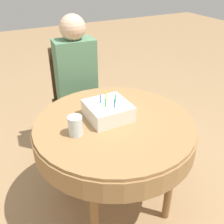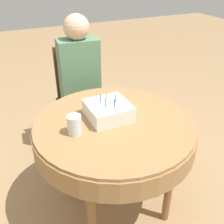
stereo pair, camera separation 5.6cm
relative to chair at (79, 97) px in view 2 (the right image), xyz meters
The scene contains 6 objects.
ground_plane 0.96m from the chair, 92.66° to the right, with size 12.00×12.00×0.00m, color #A37F56.
dining_table 0.82m from the chair, 92.66° to the right, with size 1.00×1.00×0.72m.
chair is the anchor object (origin of this frame).
person 0.24m from the chair, 95.11° to the right, with size 0.34×0.30×1.23m.
birthday_cake 0.79m from the chair, 93.89° to the right, with size 0.25×0.25×0.15m.
drinking_glass 0.92m from the chair, 109.51° to the right, with size 0.08×0.08×0.11m.
Camera 2 is at (-0.58, -1.21, 1.58)m, focal length 42.00 mm.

